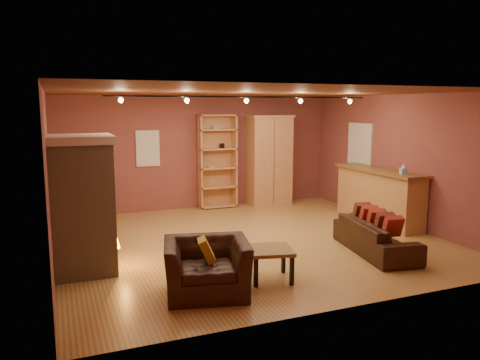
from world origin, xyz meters
name	(u,v)px	position (x,y,z in m)	size (l,w,h in m)	color
floor	(250,241)	(0.00, 0.00, 0.00)	(7.00, 7.00, 0.00)	olive
ceiling	(251,92)	(0.00, 0.00, 2.80)	(7.00, 7.00, 0.00)	brown
back_wall	(200,153)	(0.00, 3.25, 1.40)	(7.00, 0.02, 2.80)	brown
left_wall	(49,179)	(-3.50, 0.00, 1.40)	(0.02, 6.50, 2.80)	brown
right_wall	(400,160)	(3.50, 0.00, 1.40)	(0.02, 6.50, 2.80)	brown
fireplace	(83,205)	(-3.04, -0.60, 1.06)	(1.01, 0.98, 2.12)	tan
back_window	(148,148)	(-1.30, 3.23, 1.55)	(0.56, 0.04, 0.86)	white
bookcase	(216,161)	(0.40, 3.13, 1.19)	(0.96, 0.37, 2.35)	tan
armoire	(269,160)	(1.79, 2.95, 1.17)	(1.14, 0.65, 2.32)	tan
bar_counter	(379,195)	(3.20, 0.28, 0.60)	(0.66, 2.49, 1.19)	tan
tissue_box	(403,169)	(3.15, -0.51, 1.28)	(0.16, 0.16, 0.23)	#8FBBE5
right_window	(360,144)	(3.47, 1.40, 1.65)	(0.05, 0.90, 1.00)	white
loveseat	(376,231)	(1.76, -1.49, 0.39)	(0.89, 2.01, 0.79)	black
armchair	(207,258)	(-1.55, -2.13, 0.50)	(1.28, 0.98, 0.99)	black
coffee_table	(270,253)	(-0.52, -1.98, 0.41)	(0.76, 0.76, 0.48)	brown
track_rail	(246,99)	(0.00, 0.20, 2.69)	(5.20, 0.09, 0.13)	black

